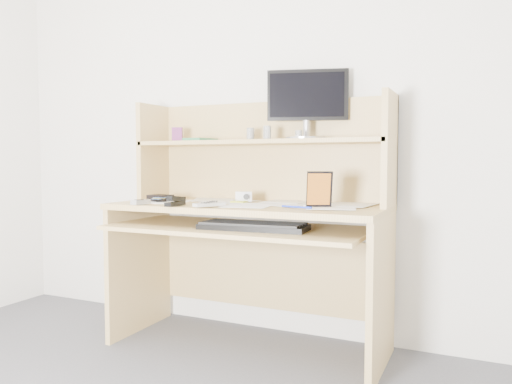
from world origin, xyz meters
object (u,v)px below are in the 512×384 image
at_px(keyboard, 253,226).
at_px(tv_remote, 209,204).
at_px(desk, 254,213).
at_px(monitor, 307,102).
at_px(game_case, 319,189).

xyz_separation_m(keyboard, tv_remote, (-0.21, -0.05, 0.10)).
distance_m(keyboard, tv_remote, 0.24).
relative_size(desk, monitor, 3.39).
height_order(keyboard, game_case, game_case).
distance_m(game_case, monitor, 0.54).
bearing_deg(keyboard, desk, 109.24).
distance_m(desk, tv_remote, 0.34).
xyz_separation_m(desk, tv_remote, (-0.09, -0.32, 0.07)).
bearing_deg(game_case, monitor, 93.09).
bearing_deg(desk, keyboard, -65.69).
distance_m(desk, keyboard, 0.30).
distance_m(keyboard, game_case, 0.35).
bearing_deg(monitor, keyboard, -123.18).
relative_size(keyboard, game_case, 3.12).
bearing_deg(desk, game_case, -20.41).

